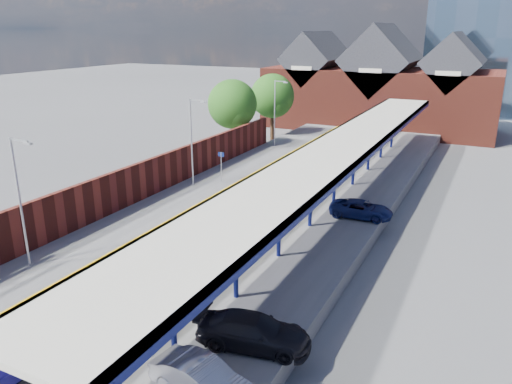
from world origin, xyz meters
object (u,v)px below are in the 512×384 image
at_px(parked_car_dark, 254,332).
at_px(lamp_post_c, 193,137).
at_px(train, 318,162).
at_px(parked_car_silver, 203,380).
at_px(lamp_post_d, 276,109).
at_px(lamp_post_b, 21,195).
at_px(platform_sign, 221,162).
at_px(parked_car_blue, 361,209).

bearing_deg(parked_car_dark, lamp_post_c, 28.49).
bearing_deg(train, parked_car_silver, -78.52).
distance_m(parked_car_silver, parked_car_dark, 3.32).
bearing_deg(lamp_post_d, lamp_post_b, -90.00).
height_order(lamp_post_c, parked_car_dark, lamp_post_c).
relative_size(train, platform_sign, 26.37).
relative_size(lamp_post_b, parked_car_dark, 1.52).
xyz_separation_m(lamp_post_b, parked_car_blue, (13.92, 14.94, -3.41)).
bearing_deg(parked_car_blue, lamp_post_c, 82.05).
distance_m(lamp_post_d, parked_car_blue, 22.28).
bearing_deg(lamp_post_b, parked_car_silver, -18.02).
bearing_deg(lamp_post_d, parked_car_silver, -69.62).
bearing_deg(lamp_post_d, platform_sign, -84.44).
xyz_separation_m(lamp_post_c, parked_car_silver, (13.52, -20.40, -3.34)).
xyz_separation_m(lamp_post_c, platform_sign, (1.36, 2.00, -2.30)).
bearing_deg(parked_car_dark, lamp_post_b, 74.98).
xyz_separation_m(train, lamp_post_d, (-7.86, 8.50, 2.87)).
bearing_deg(lamp_post_d, parked_car_dark, -67.31).
bearing_deg(lamp_post_b, platform_sign, 85.67).
distance_m(platform_sign, parked_car_dark, 22.83).
bearing_deg(parked_car_silver, lamp_post_c, 42.46).
relative_size(platform_sign, parked_car_silver, 0.63).
height_order(lamp_post_c, parked_car_silver, lamp_post_c).
height_order(lamp_post_d, parked_car_blue, lamp_post_d).
bearing_deg(lamp_post_c, train, 43.69).
xyz_separation_m(train, parked_car_silver, (5.67, -27.90, -0.47)).
bearing_deg(lamp_post_b, lamp_post_d, 90.00).
distance_m(lamp_post_c, parked_car_blue, 14.37).
relative_size(lamp_post_d, parked_car_dark, 1.52).
xyz_separation_m(lamp_post_c, parked_car_blue, (13.92, -1.06, -3.41)).
height_order(lamp_post_c, platform_sign, lamp_post_c).
bearing_deg(lamp_post_c, platform_sign, 55.74).
relative_size(lamp_post_c, lamp_post_d, 1.00).
height_order(train, lamp_post_d, lamp_post_d).
distance_m(lamp_post_c, parked_car_silver, 24.70).
xyz_separation_m(parked_car_dark, parked_car_blue, (0.08, 16.03, -0.09)).
bearing_deg(lamp_post_d, train, -47.24).
relative_size(lamp_post_c, parked_car_blue, 1.68).
distance_m(lamp_post_b, parked_car_dark, 14.27).
distance_m(lamp_post_d, parked_car_dark, 36.02).
bearing_deg(lamp_post_b, parked_car_dark, -4.52).
bearing_deg(train, lamp_post_b, -108.48).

